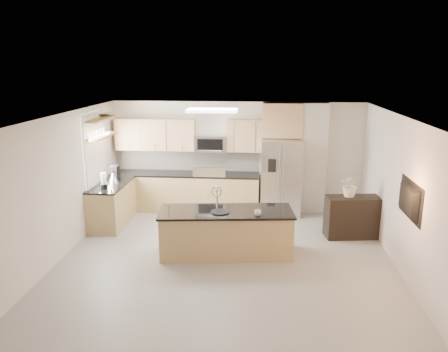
# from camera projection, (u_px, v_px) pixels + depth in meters

# --- Properties ---
(floor) EXTENTS (6.50, 6.50, 0.00)m
(floor) POSITION_uv_depth(u_px,v_px,m) (225.00, 265.00, 7.75)
(floor) COLOR #A7A49F
(floor) RESTS_ON ground
(ceiling) EXTENTS (6.00, 6.50, 0.02)m
(ceiling) POSITION_uv_depth(u_px,v_px,m) (225.00, 118.00, 7.11)
(ceiling) COLOR white
(ceiling) RESTS_ON wall_back
(wall_back) EXTENTS (6.00, 0.02, 2.60)m
(wall_back) POSITION_uv_depth(u_px,v_px,m) (237.00, 156.00, 10.57)
(wall_back) COLOR silver
(wall_back) RESTS_ON floor
(wall_front) EXTENTS (6.00, 0.02, 2.60)m
(wall_front) POSITION_uv_depth(u_px,v_px,m) (198.00, 290.00, 4.29)
(wall_front) COLOR silver
(wall_front) RESTS_ON floor
(wall_left) EXTENTS (0.02, 6.50, 2.60)m
(wall_left) POSITION_uv_depth(u_px,v_px,m) (56.00, 190.00, 7.68)
(wall_left) COLOR silver
(wall_left) RESTS_ON floor
(wall_right) EXTENTS (0.02, 6.50, 2.60)m
(wall_right) POSITION_uv_depth(u_px,v_px,m) (407.00, 199.00, 7.18)
(wall_right) COLOR silver
(wall_right) RESTS_ON floor
(back_counter) EXTENTS (3.55, 0.66, 1.44)m
(back_counter) POSITION_uv_depth(u_px,v_px,m) (185.00, 191.00, 10.57)
(back_counter) COLOR tan
(back_counter) RESTS_ON floor
(left_counter) EXTENTS (0.66, 1.50, 0.92)m
(left_counter) POSITION_uv_depth(u_px,v_px,m) (112.00, 204.00, 9.65)
(left_counter) COLOR tan
(left_counter) RESTS_ON floor
(range) EXTENTS (0.76, 0.64, 1.14)m
(range) POSITION_uv_depth(u_px,v_px,m) (211.00, 192.00, 10.50)
(range) COLOR black
(range) RESTS_ON floor
(upper_cabinets) EXTENTS (3.50, 0.33, 0.75)m
(upper_cabinets) POSITION_uv_depth(u_px,v_px,m) (182.00, 135.00, 10.39)
(upper_cabinets) COLOR tan
(upper_cabinets) RESTS_ON wall_back
(microwave) EXTENTS (0.76, 0.40, 0.40)m
(microwave) POSITION_uv_depth(u_px,v_px,m) (211.00, 143.00, 10.34)
(microwave) COLOR #B2B1B4
(microwave) RESTS_ON upper_cabinets
(refrigerator) EXTENTS (0.92, 0.78, 1.78)m
(refrigerator) POSITION_uv_depth(u_px,v_px,m) (281.00, 177.00, 10.22)
(refrigerator) COLOR #B2B1B4
(refrigerator) RESTS_ON floor
(partition_column) EXTENTS (0.60, 0.30, 2.60)m
(partition_column) POSITION_uv_depth(u_px,v_px,m) (313.00, 158.00, 10.27)
(partition_column) COLOR beige
(partition_column) RESTS_ON floor
(window) EXTENTS (0.04, 1.15, 1.65)m
(window) POSITION_uv_depth(u_px,v_px,m) (95.00, 151.00, 9.38)
(window) COLOR white
(window) RESTS_ON wall_left
(shelf_lower) EXTENTS (0.30, 1.20, 0.04)m
(shelf_lower) POSITION_uv_depth(u_px,v_px,m) (101.00, 136.00, 9.39)
(shelf_lower) COLOR olive
(shelf_lower) RESTS_ON wall_left
(shelf_upper) EXTENTS (0.30, 1.20, 0.04)m
(shelf_upper) POSITION_uv_depth(u_px,v_px,m) (100.00, 119.00, 9.30)
(shelf_upper) COLOR olive
(shelf_upper) RESTS_ON wall_left
(ceiling_fixture) EXTENTS (1.00, 0.50, 0.06)m
(ceiling_fixture) POSITION_uv_depth(u_px,v_px,m) (212.00, 110.00, 8.69)
(ceiling_fixture) COLOR white
(ceiling_fixture) RESTS_ON ceiling
(island) EXTENTS (2.54, 1.15, 1.27)m
(island) POSITION_uv_depth(u_px,v_px,m) (226.00, 232.00, 8.10)
(island) COLOR tan
(island) RESTS_ON floor
(credenza) EXTENTS (1.12, 0.59, 0.86)m
(credenza) POSITION_uv_depth(u_px,v_px,m) (352.00, 217.00, 8.91)
(credenza) COLOR black
(credenza) RESTS_ON floor
(cup) EXTENTS (0.13, 0.13, 0.10)m
(cup) POSITION_uv_depth(u_px,v_px,m) (258.00, 213.00, 7.73)
(cup) COLOR white
(cup) RESTS_ON island
(platter) EXTENTS (0.43, 0.43, 0.02)m
(platter) POSITION_uv_depth(u_px,v_px,m) (220.00, 212.00, 7.90)
(platter) COLOR black
(platter) RESTS_ON island
(blender) EXTENTS (0.15, 0.15, 0.34)m
(blender) POSITION_uv_depth(u_px,v_px,m) (104.00, 182.00, 9.12)
(blender) COLOR black
(blender) RESTS_ON left_counter
(kettle) EXTENTS (0.23, 0.23, 0.29)m
(kettle) POSITION_uv_depth(u_px,v_px,m) (113.00, 178.00, 9.54)
(kettle) COLOR #B2B1B4
(kettle) RESTS_ON left_counter
(coffee_maker) EXTENTS (0.17, 0.21, 0.32)m
(coffee_maker) POSITION_uv_depth(u_px,v_px,m) (115.00, 173.00, 9.84)
(coffee_maker) COLOR black
(coffee_maker) RESTS_ON left_counter
(bowl) EXTENTS (0.42, 0.42, 0.09)m
(bowl) POSITION_uv_depth(u_px,v_px,m) (105.00, 114.00, 9.61)
(bowl) COLOR #B2B1B4
(bowl) RESTS_ON shelf_upper
(flower_vase) EXTENTS (0.68, 0.60, 0.73)m
(flower_vase) POSITION_uv_depth(u_px,v_px,m) (351.00, 179.00, 8.73)
(flower_vase) COLOR white
(flower_vase) RESTS_ON credenza
(television) EXTENTS (0.14, 1.08, 0.62)m
(television) POSITION_uv_depth(u_px,v_px,m) (405.00, 200.00, 6.98)
(television) COLOR black
(television) RESTS_ON wall_right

